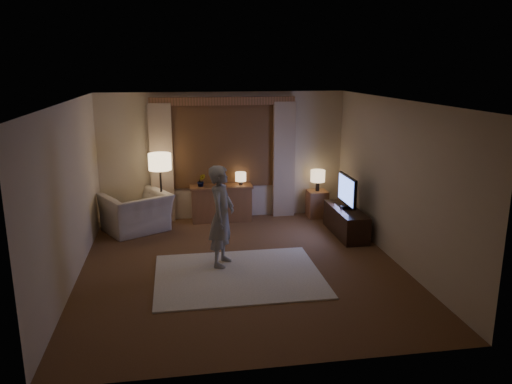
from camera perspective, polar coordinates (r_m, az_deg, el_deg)
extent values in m
cube|color=brown|center=(8.01, -1.63, -8.62)|extent=(5.00, 5.50, 0.02)
cube|color=silver|center=(7.40, -1.78, 10.44)|extent=(5.00, 5.50, 0.02)
cube|color=beige|center=(10.28, -3.75, 4.13)|extent=(5.00, 0.02, 2.60)
cube|color=beige|center=(4.99, 2.54, -6.90)|extent=(5.00, 0.02, 2.60)
cube|color=beige|center=(7.69, -20.57, -0.22)|extent=(0.02, 5.50, 2.60)
cube|color=beige|center=(8.30, 15.74, 1.17)|extent=(0.02, 5.50, 2.60)
cube|color=black|center=(10.21, -3.76, 5.48)|extent=(2.00, 0.01, 1.70)
cube|color=brown|center=(10.20, -3.75, 5.47)|extent=(2.08, 0.04, 1.78)
cube|color=tan|center=(10.15, -10.73, 3.20)|extent=(0.45, 0.12, 2.40)
cube|color=tan|center=(10.39, 3.21, 3.68)|extent=(0.45, 0.12, 2.40)
cube|color=brown|center=(10.06, -3.81, 10.33)|extent=(2.90, 0.14, 0.16)
cube|color=#F3E7CD|center=(7.68, -2.02, -9.50)|extent=(2.50, 2.00, 0.02)
cube|color=brown|center=(10.23, -3.96, -1.38)|extent=(1.20, 0.40, 0.70)
cube|color=brown|center=(10.12, -4.00, 1.07)|extent=(0.16, 0.02, 0.20)
imported|color=#999999|center=(10.08, -6.27, 1.26)|extent=(0.16, 0.13, 0.30)
cylinder|color=black|center=(10.17, -1.76, 0.94)|extent=(0.08, 0.08, 0.12)
cylinder|color=#FFD599|center=(10.14, -1.76, 1.76)|extent=(0.22, 0.22, 0.18)
cylinder|color=black|center=(9.99, -10.58, -3.99)|extent=(0.31, 0.31, 0.03)
cylinder|color=black|center=(9.83, -10.74, -0.80)|extent=(0.04, 0.04, 1.18)
cylinder|color=#FFD599|center=(9.67, -10.94, 3.42)|extent=(0.43, 0.43, 0.31)
imported|color=beige|center=(9.81, -13.48, -2.30)|extent=(1.49, 1.44, 0.75)
cube|color=brown|center=(10.57, 6.98, -1.34)|extent=(0.40, 0.40, 0.56)
cylinder|color=black|center=(10.48, 7.04, 0.66)|extent=(0.08, 0.08, 0.20)
cylinder|color=#FFD599|center=(10.43, 7.08, 1.84)|extent=(0.30, 0.30, 0.24)
cube|color=black|center=(9.56, 10.22, -3.34)|extent=(0.45, 1.40, 0.50)
cube|color=black|center=(9.48, 10.30, -1.73)|extent=(0.21, 0.10, 0.06)
cube|color=black|center=(9.39, 10.39, 0.24)|extent=(0.05, 0.88, 0.54)
cube|color=#5A7DF6|center=(9.38, 10.22, 0.23)|extent=(0.00, 0.81, 0.48)
imported|color=#9A958E|center=(7.81, -3.95, -2.75)|extent=(0.58, 0.69, 1.61)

